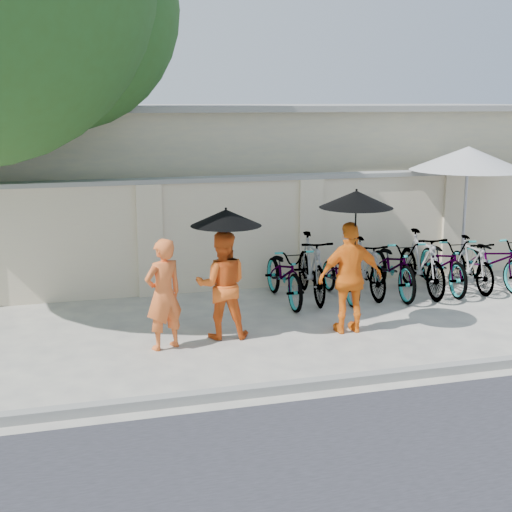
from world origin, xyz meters
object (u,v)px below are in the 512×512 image
object	(u,v)px
monk_right	(350,278)
monk_left	(164,294)
monk_center	(222,285)
patio_umbrella	(468,160)

from	to	relation	value
monk_right	monk_left	bearing A→B (deg)	0.91
monk_center	patio_umbrella	bearing A→B (deg)	-148.28
monk_center	monk_right	xyz separation A→B (m)	(1.90, -0.29, 0.05)
monk_center	patio_umbrella	xyz separation A→B (m)	(5.21, 2.01, 1.54)
monk_left	monk_right	xyz separation A→B (m)	(2.79, -0.03, 0.05)
monk_right	patio_umbrella	distance (m)	4.30
monk_left	monk_center	size ratio (longest dim) A/B	0.99
monk_center	patio_umbrella	world-z (taller)	patio_umbrella
monk_left	patio_umbrella	distance (m)	6.69
monk_left	monk_right	size ratio (longest dim) A/B	0.94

